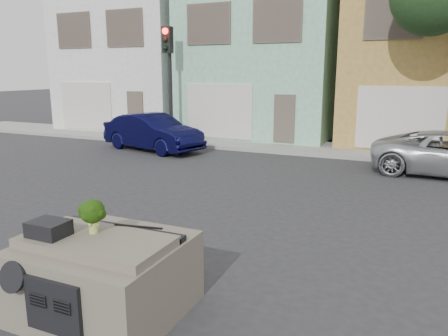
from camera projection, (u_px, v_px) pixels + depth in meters
The scene contains 11 objects.
ground_plane at pixel (207, 237), 8.59m from camera, with size 120.00×120.00×0.00m, color #303033.
sidewalk at pixel (320, 149), 17.93m from camera, with size 40.00×3.00×0.15m, color gray.
townhouse_white at pixel (147, 61), 25.08m from camera, with size 7.20×8.20×7.55m, color white.
townhouse_mint at pixel (271, 60), 22.09m from camera, with size 7.20×8.20×7.55m, color #91CDA9.
townhouse_tan at pixel (435, 58), 19.10m from camera, with size 7.20×8.20×7.55m, color #B58E44.
navy_sedan at pixel (153, 150), 18.02m from camera, with size 1.59×4.55×1.50m, color black.
traffic_signal at pixel (169, 86), 19.10m from camera, with size 0.40×0.40×5.10m, color black.
car_dashboard at pixel (106, 273), 5.80m from camera, with size 2.00×1.80×1.12m, color #6E6556.
instrument_hump at pixel (49, 228), 5.57m from camera, with size 0.48×0.38×0.20m, color black.
wiper_arm at pixel (138, 226), 5.90m from camera, with size 0.70×0.03×0.02m, color black.
broccoli at pixel (93, 216), 5.64m from camera, with size 0.38×0.38×0.46m, color black.
Camera 1 is at (3.62, -7.25, 3.18)m, focal length 35.00 mm.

